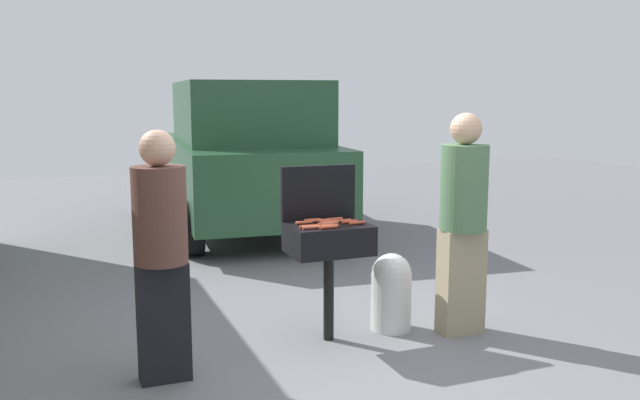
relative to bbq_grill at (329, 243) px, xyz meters
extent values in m
plane|color=slate|center=(0.03, -0.27, -0.75)|extent=(24.00, 24.00, 0.00)
cylinder|color=black|center=(0.00, 0.00, -0.42)|extent=(0.08, 0.08, 0.68)
cube|color=black|center=(0.00, 0.00, 0.03)|extent=(0.60, 0.44, 0.22)
cube|color=black|center=(0.00, 0.22, 0.35)|extent=(0.60, 0.05, 0.42)
cylinder|color=#AD4228|center=(0.16, -0.02, 0.15)|extent=(0.13, 0.04, 0.03)
cylinder|color=#AD4228|center=(0.09, 0.11, 0.15)|extent=(0.13, 0.03, 0.03)
cylinder|color=#AD4228|center=(-0.01, 0.01, 0.15)|extent=(0.13, 0.03, 0.03)
cylinder|color=#AD4228|center=(-0.07, -0.16, 0.15)|extent=(0.13, 0.03, 0.03)
cylinder|color=#B74C33|center=(-0.03, 0.10, 0.15)|extent=(0.13, 0.04, 0.03)
cylinder|color=#B74C33|center=(-0.17, 0.07, 0.15)|extent=(0.13, 0.03, 0.03)
cylinder|color=#AD4228|center=(0.19, -0.08, 0.15)|extent=(0.13, 0.03, 0.03)
cylinder|color=#C6593D|center=(0.00, -0.03, 0.15)|extent=(0.13, 0.03, 0.03)
cylinder|color=#C6593D|center=(-0.18, -0.12, 0.15)|extent=(0.13, 0.03, 0.03)
cylinder|color=#AD4228|center=(-0.08, 0.14, 0.15)|extent=(0.13, 0.03, 0.03)
cylinder|color=#AD4228|center=(0.13, 0.03, 0.15)|extent=(0.13, 0.03, 0.03)
cylinder|color=#AD4228|center=(0.01, 0.05, 0.15)|extent=(0.13, 0.03, 0.03)
cylinder|color=#AD4228|center=(-0.19, -0.08, 0.15)|extent=(0.13, 0.03, 0.03)
cylinder|color=#B74C33|center=(-0.04, -0.12, 0.15)|extent=(0.13, 0.03, 0.03)
cylinder|color=#AD4228|center=(-0.05, -0.07, 0.15)|extent=(0.13, 0.03, 0.03)
cylinder|color=silver|center=(0.55, 0.03, -0.52)|extent=(0.32, 0.32, 0.46)
sphere|color=silver|center=(0.55, 0.03, -0.29)|extent=(0.31, 0.31, 0.31)
cube|color=black|center=(-1.28, -0.29, -0.36)|extent=(0.33, 0.18, 0.79)
cylinder|color=brown|center=(-1.28, -0.29, 0.34)|extent=(0.34, 0.34, 0.62)
sphere|color=tan|center=(-1.28, -0.29, 0.77)|extent=(0.23, 0.23, 0.23)
cube|color=gray|center=(1.02, -0.23, -0.34)|extent=(0.34, 0.19, 0.83)
cylinder|color=#4C724C|center=(1.02, -0.23, 0.40)|extent=(0.36, 0.36, 0.65)
sphere|color=tan|center=(1.02, -0.23, 0.84)|extent=(0.24, 0.24, 0.24)
cube|color=#234C2D|center=(0.59, 4.56, 0.02)|extent=(2.27, 4.55, 0.90)
cube|color=#234C2D|center=(0.57, 4.37, 0.87)|extent=(1.98, 2.74, 0.80)
cylinder|color=black|center=(1.36, 2.95, -0.43)|extent=(0.27, 0.66, 0.64)
cylinder|color=black|center=(-0.44, 3.11, -0.43)|extent=(0.27, 0.66, 0.64)
cylinder|color=black|center=(1.62, 6.02, -0.43)|extent=(0.27, 0.66, 0.64)
cylinder|color=black|center=(-0.18, 6.18, -0.43)|extent=(0.27, 0.66, 0.64)
camera|label=1|loc=(-1.87, -4.60, 1.10)|focal=38.07mm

